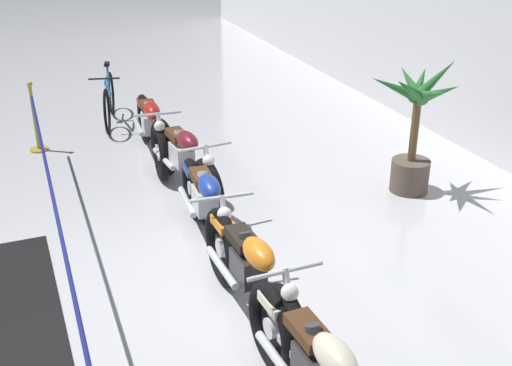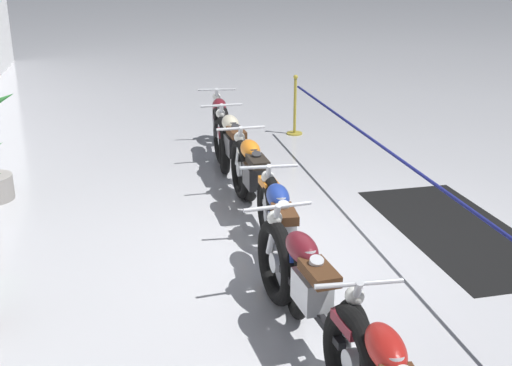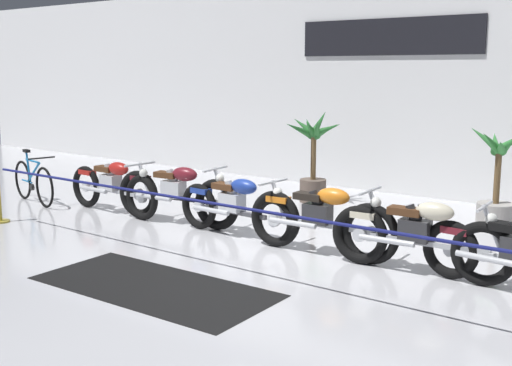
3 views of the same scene
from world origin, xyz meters
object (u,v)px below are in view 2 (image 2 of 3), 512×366
object	(u,v)px
motorcycle_maroon_5	(221,128)
stanchion_mid_left	(295,114)
motorcycle_orange_3	(254,180)
floor_banner	(457,230)
stanchion_far_left	(459,219)
motorcycle_cream_4	(234,149)
motorcycle_blue_2	(281,233)
motorcycle_maroon_1	(309,296)

from	to	relation	value
motorcycle_maroon_5	stanchion_mid_left	world-z (taller)	stanchion_mid_left
motorcycle_orange_3	floor_banner	size ratio (longest dim) A/B	0.77
motorcycle_maroon_5	motorcycle_orange_3	bearing A→B (deg)	179.82
stanchion_far_left	floor_banner	world-z (taller)	stanchion_far_left
motorcycle_orange_3	motorcycle_cream_4	distance (m)	1.36
motorcycle_blue_2	motorcycle_maroon_5	bearing A→B (deg)	-0.77
motorcycle_maroon_5	stanchion_far_left	world-z (taller)	stanchion_far_left
motorcycle_maroon_1	floor_banner	world-z (taller)	motorcycle_maroon_1
motorcycle_blue_2	stanchion_mid_left	bearing A→B (deg)	-16.82
motorcycle_maroon_1	motorcycle_cream_4	size ratio (longest dim) A/B	1.04
motorcycle_blue_2	motorcycle_cream_4	world-z (taller)	motorcycle_cream_4
stanchion_far_left	motorcycle_maroon_1	bearing A→B (deg)	111.74
motorcycle_blue_2	floor_banner	xyz separation A→B (m)	(0.62, -2.27, -0.46)
motorcycle_orange_3	motorcycle_maroon_5	distance (m)	2.57
motorcycle_maroon_1	motorcycle_orange_3	xyz separation A→B (m)	(2.75, -0.13, 0.01)
motorcycle_blue_2	motorcycle_cream_4	xyz separation A→B (m)	(2.85, -0.04, 0.01)
motorcycle_maroon_1	stanchion_mid_left	world-z (taller)	stanchion_mid_left
motorcycle_blue_2	floor_banner	world-z (taller)	motorcycle_blue_2
motorcycle_maroon_1	floor_banner	size ratio (longest dim) A/B	0.82
motorcycle_orange_3	motorcycle_maroon_5	xyz separation A→B (m)	(2.57, -0.01, -0.03)
motorcycle_cream_4	stanchion_mid_left	bearing A→B (deg)	-33.76
stanchion_mid_left	motorcycle_cream_4	bearing A→B (deg)	146.24
motorcycle_orange_3	stanchion_mid_left	world-z (taller)	stanchion_mid_left
motorcycle_blue_2	motorcycle_maroon_5	world-z (taller)	motorcycle_blue_2
motorcycle_maroon_5	motorcycle_blue_2	bearing A→B (deg)	179.23
stanchion_far_left	floor_banner	bearing A→B (deg)	-30.78
motorcycle_maroon_5	motorcycle_maroon_1	bearing A→B (deg)	178.46
motorcycle_orange_3	stanchion_far_left	xyz separation A→B (m)	(-2.10, -1.49, 0.23)
motorcycle_blue_2	stanchion_mid_left	distance (m)	5.31
motorcycle_maroon_5	floor_banner	size ratio (longest dim) A/B	0.83
motorcycle_cream_4	motorcycle_maroon_1	bearing A→B (deg)	178.16
motorcycle_blue_2	motorcycle_cream_4	bearing A→B (deg)	-0.88
motorcycle_orange_3	stanchion_far_left	size ratio (longest dim) A/B	0.26
motorcycle_maroon_5	floor_banner	bearing A→B (deg)	-147.18
motorcycle_maroon_5	floor_banner	distance (m)	4.11
motorcycle_maroon_1	floor_banner	bearing A→B (deg)	-51.46
motorcycle_blue_2	stanchion_far_left	bearing A→B (deg)	-111.69
motorcycle_maroon_1	stanchion_mid_left	distance (m)	6.55
motorcycle_blue_2	stanchion_far_left	distance (m)	1.67
motorcycle_orange_3	stanchion_far_left	world-z (taller)	stanchion_far_left
motorcycle_cream_4	stanchion_mid_left	distance (m)	2.69
motorcycle_maroon_1	motorcycle_maroon_5	size ratio (longest dim) A/B	1.00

